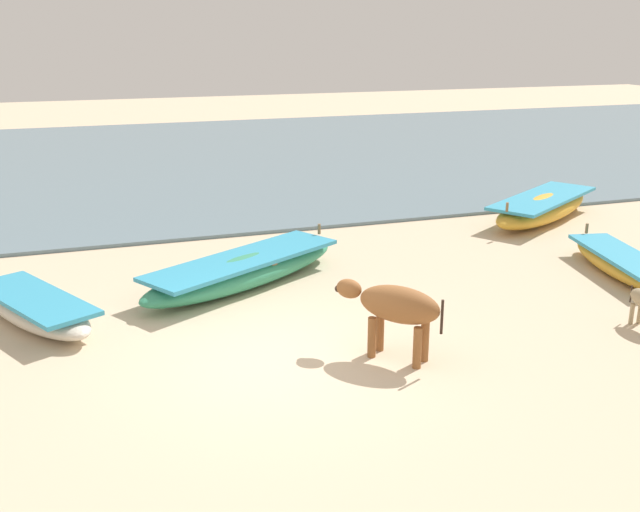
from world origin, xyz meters
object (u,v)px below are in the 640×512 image
fishing_boat_2 (542,207)px  fishing_boat_3 (35,308)px  fishing_boat_5 (620,263)px  fishing_boat_0 (244,270)px  cow_adult_brown (395,307)px

fishing_boat_2 → fishing_boat_3: size_ratio=1.36×
fishing_boat_2 → fishing_boat_5: bearing=43.4°
fishing_boat_0 → fishing_boat_2: fishing_boat_2 is taller
fishing_boat_3 → cow_adult_brown: bearing=-149.0°
fishing_boat_0 → fishing_boat_3: (-3.45, -0.65, -0.05)m
fishing_boat_2 → fishing_boat_3: bearing=-17.5°
fishing_boat_0 → fishing_boat_5: fishing_boat_0 is taller
fishing_boat_3 → fishing_boat_5: 10.24m
fishing_boat_0 → fishing_boat_2: bearing=-13.6°
fishing_boat_0 → fishing_boat_5: 6.94m
fishing_boat_2 → fishing_boat_3: fishing_boat_2 is taller
fishing_boat_0 → cow_adult_brown: (1.29, -3.59, 0.47)m
fishing_boat_3 → cow_adult_brown: (4.74, -2.93, 0.52)m
fishing_boat_0 → cow_adult_brown: 3.84m
fishing_boat_5 → cow_adult_brown: size_ratio=2.25×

